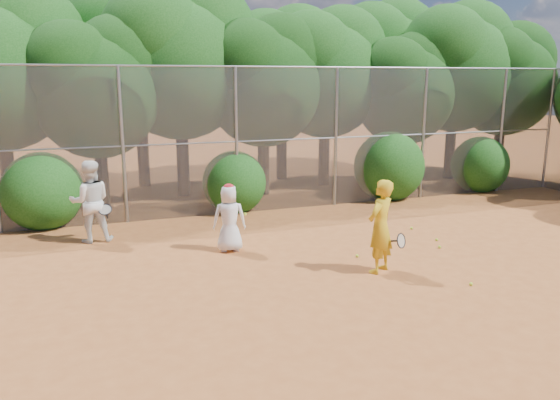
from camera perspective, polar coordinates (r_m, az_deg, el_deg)
name	(u,v)px	position (r m, az deg, el deg)	size (l,w,h in m)	color
ground	(376,281)	(10.42, 10.01, -8.34)	(80.00, 80.00, 0.00)	#9A5022
fence_back	(267,139)	(15.27, -1.38, 6.44)	(20.05, 0.09, 4.03)	gray
tree_2	(97,82)	(16.24, -18.55, 11.59)	(3.99, 3.47, 5.47)	black
tree_3	(181,55)	(17.51, -10.35, 14.71)	(4.89, 4.26, 6.70)	black
tree_4	(264,76)	(17.52, -1.66, 12.81)	(4.19, 3.64, 5.73)	black
tree_5	(326,68)	(19.19, 4.88, 13.62)	(4.51, 3.92, 6.17)	black
tree_6	(405,85)	(19.50, 12.92, 11.63)	(3.86, 3.36, 5.29)	black
tree_7	(456,62)	(21.44, 17.95, 13.58)	(4.77, 4.14, 6.53)	black
tree_8	(505,75)	(22.47, 22.47, 11.99)	(4.25, 3.70, 5.82)	black
tree_10	(139,50)	(19.57, -14.49, 14.96)	(5.15, 4.48, 7.06)	black
tree_11	(283,65)	(20.29, 0.30, 13.93)	(4.64, 4.03, 6.35)	black
tree_12	(384,57)	(22.78, 10.79, 14.45)	(5.02, 4.37, 6.88)	black
bush_0	(42,188)	(14.98, -23.61, 1.19)	(2.00, 2.00, 2.00)	#144611
bush_1	(234,179)	(15.47, -4.81, 2.16)	(1.80, 1.80, 1.80)	#144611
bush_2	(389,163)	(17.40, 11.31, 3.79)	(2.20, 2.20, 2.20)	#144611
bush_3	(480,162)	(19.45, 20.18, 3.73)	(1.90, 1.90, 1.90)	#144611
player_yellow	(381,227)	(10.64, 10.46, -2.74)	(0.90, 0.72, 1.83)	gold
player_teen	(229,218)	(11.85, -5.32, -1.86)	(0.80, 0.60, 1.49)	white
player_white	(90,202)	(13.16, -19.20, -0.16)	(0.93, 0.80, 1.89)	white
ball_0	(440,247)	(12.65, 16.34, -4.73)	(0.07, 0.07, 0.07)	#ABD226
ball_1	(412,228)	(14.03, 13.58, -2.87)	(0.07, 0.07, 0.07)	#ABD226
ball_2	(471,284)	(10.62, 19.33, -8.29)	(0.07, 0.07, 0.07)	#ABD226
ball_3	(437,240)	(13.18, 16.05, -4.01)	(0.07, 0.07, 0.07)	#ABD226
ball_4	(357,256)	(11.67, 8.07, -5.79)	(0.07, 0.07, 0.07)	#ABD226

